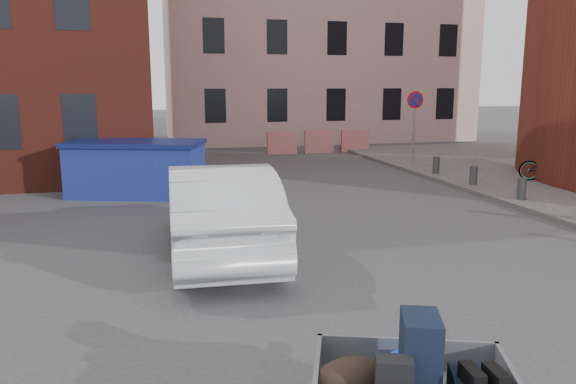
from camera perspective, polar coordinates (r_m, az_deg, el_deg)
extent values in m
plane|color=#38383A|center=(9.78, 5.70, -7.10)|extent=(120.00, 120.00, 0.00)
cube|color=#C59E98|center=(32.33, 2.64, 17.99)|extent=(16.00, 8.00, 14.00)
cylinder|color=gray|center=(20.49, 12.66, 6.19)|extent=(0.07, 0.07, 2.60)
cylinder|color=red|center=(20.42, 12.81, 9.12)|extent=(0.60, 0.03, 0.60)
cylinder|color=navy|center=(20.40, 12.84, 9.12)|extent=(0.44, 0.03, 0.44)
cylinder|color=#3A3A3D|center=(15.45, 22.66, 0.30)|extent=(0.22, 0.22, 0.55)
cylinder|color=#3A3A3D|center=(17.24, 18.32, 1.61)|extent=(0.22, 0.22, 0.55)
cylinder|color=#3A3A3D|center=(19.11, 14.81, 2.67)|extent=(0.22, 0.22, 0.55)
cube|color=red|center=(24.54, -0.64, 5.04)|extent=(1.30, 0.18, 1.00)
cube|color=red|center=(24.99, 3.17, 5.13)|extent=(1.30, 0.18, 1.00)
cube|color=red|center=(25.55, 6.83, 5.19)|extent=(1.30, 0.18, 1.00)
cube|color=slate|center=(4.86, 2.93, -18.41)|extent=(0.41, 1.05, 0.28)
cube|color=slate|center=(5.35, 11.93, -15.70)|extent=(1.52, 0.58, 0.28)
cube|color=slate|center=(5.79, 11.45, -16.20)|extent=(0.31, 0.69, 0.06)
cube|color=black|center=(4.84, 13.25, -16.00)|extent=(0.44, 0.53, 0.70)
ellipsoid|color=#2C201A|center=(4.79, 6.43, -18.36)|extent=(0.69, 0.54, 0.36)
ellipsoid|color=blue|center=(5.20, 11.56, -16.79)|extent=(0.44, 0.41, 0.24)
cube|color=black|center=(4.75, 18.19, -17.33)|extent=(0.13, 0.28, 0.13)
cube|color=black|center=(4.79, 20.39, -17.22)|extent=(0.13, 0.28, 0.13)
cube|color=navy|center=(15.93, -15.11, 2.14)|extent=(3.81, 2.70, 1.38)
cube|color=navy|center=(15.84, -15.25, 4.81)|extent=(3.95, 2.84, 0.11)
imported|color=#B7BABF|center=(10.06, -6.95, -1.79)|extent=(1.91, 5.03, 1.64)
imported|color=black|center=(18.76, 25.08, 2.47)|extent=(1.91, 1.26, 0.95)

